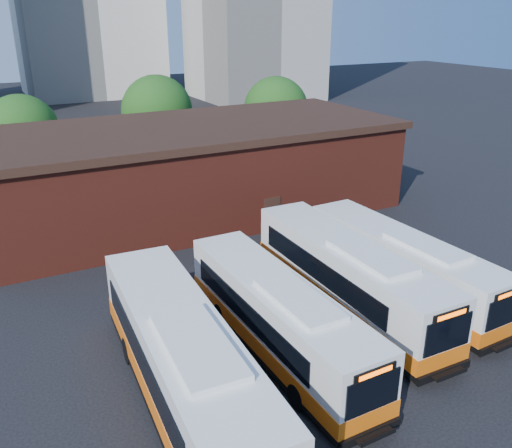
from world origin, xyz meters
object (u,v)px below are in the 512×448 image
bus_mideast (348,279)px  bus_east (401,267)px  bus_west (184,367)px  bus_midwest (278,321)px

bus_mideast → bus_east: size_ratio=1.06×
bus_east → bus_mideast: bearing=176.5°
bus_west → bus_east: (12.84, 2.90, -0.18)m
bus_west → bus_mideast: bus_west is taller
bus_west → bus_midwest: size_ratio=1.12×
bus_midwest → bus_west: bearing=-164.3°
bus_mideast → bus_east: 3.31m
bus_mideast → bus_west: bearing=-161.8°
bus_midwest → bus_mideast: 5.06m
bus_mideast → bus_east: bearing=-0.8°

